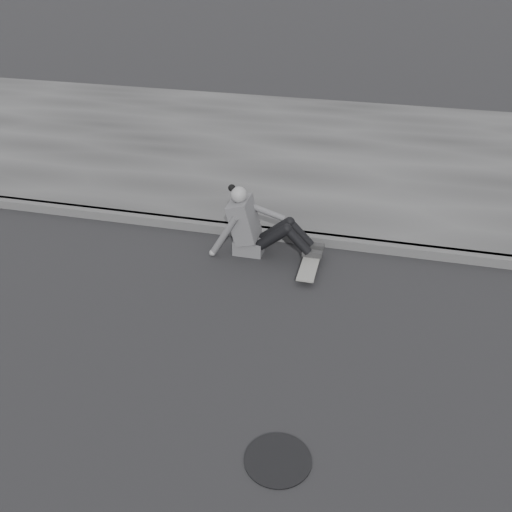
% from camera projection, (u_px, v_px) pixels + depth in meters
% --- Properties ---
extents(ground, '(80.00, 80.00, 0.00)m').
position_uv_depth(ground, '(160.00, 362.00, 5.40)').
color(ground, black).
rests_on(ground, ground).
extents(curb, '(24.00, 0.16, 0.12)m').
position_uv_depth(curb, '(233.00, 229.00, 7.51)').
color(curb, '#454545').
rests_on(curb, ground).
extents(sidewalk, '(24.00, 6.00, 0.12)m').
position_uv_depth(sidewalk, '(279.00, 149.00, 10.02)').
color(sidewalk, '#353535').
rests_on(sidewalk, ground).
extents(manhole, '(0.53, 0.53, 0.01)m').
position_uv_depth(manhole, '(278.00, 460.00, 4.44)').
color(manhole, black).
rests_on(manhole, ground).
extents(skateboard, '(0.20, 0.78, 0.09)m').
position_uv_depth(skateboard, '(310.00, 264.00, 6.75)').
color(skateboard, '#9D9D98').
rests_on(skateboard, ground).
extents(seated_woman, '(1.38, 0.46, 0.88)m').
position_uv_depth(seated_woman, '(255.00, 226.00, 6.95)').
color(seated_woman, '#4B4A4D').
rests_on(seated_woman, ground).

